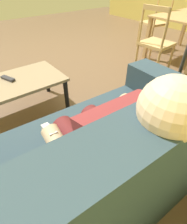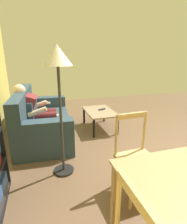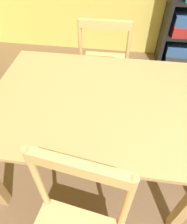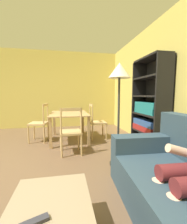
% 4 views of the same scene
% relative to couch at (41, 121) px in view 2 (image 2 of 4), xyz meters
% --- Properties ---
extents(ground_plane, '(8.67, 8.67, 0.00)m').
position_rel_couch_xyz_m(ground_plane, '(-1.36, -2.10, -0.33)').
color(ground_plane, brown).
extents(couch, '(1.96, 1.06, 0.94)m').
position_rel_couch_xyz_m(couch, '(0.00, 0.00, 0.00)').
color(couch, '#2D4251').
rests_on(couch, ground_plane).
extents(person_lounging, '(0.61, 0.95, 1.08)m').
position_rel_couch_xyz_m(person_lounging, '(-0.01, 0.05, 0.23)').
color(person_lounging, maroon).
rests_on(person_lounging, ground_plane).
extents(coffee_table, '(0.91, 0.59, 0.41)m').
position_rel_couch_xyz_m(coffee_table, '(0.08, -1.26, 0.03)').
color(coffee_table, gray).
rests_on(coffee_table, ground_plane).
extents(tv_remote, '(0.11, 0.18, 0.02)m').
position_rel_couch_xyz_m(tv_remote, '(0.15, -1.34, 0.09)').
color(tv_remote, '#2D2D38').
rests_on(tv_remote, coffee_table).
extents(dining_chair_facing_couch, '(0.45, 0.45, 0.95)m').
position_rel_couch_xyz_m(dining_chair_facing_couch, '(-1.92, -1.05, 0.12)').
color(dining_chair_facing_couch, tan).
rests_on(dining_chair_facing_couch, ground_plane).
extents(floor_lamp, '(0.36, 0.36, 1.70)m').
position_rel_couch_xyz_m(floor_lamp, '(-1.29, -0.28, 1.10)').
color(floor_lamp, black).
rests_on(floor_lamp, ground_plane).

